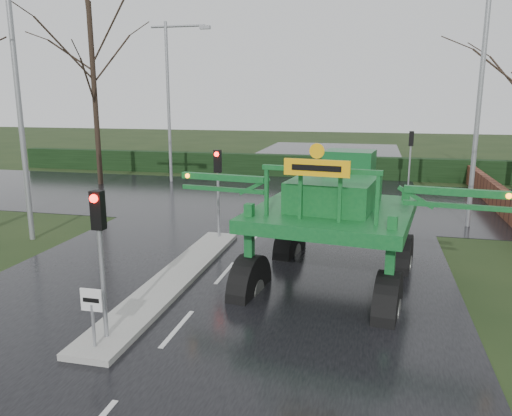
% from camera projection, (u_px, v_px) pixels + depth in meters
% --- Properties ---
extents(ground, '(140.00, 140.00, 0.00)m').
position_uv_depth(ground, '(177.00, 329.00, 12.01)').
color(ground, black).
rests_on(ground, ground).
extents(road_main, '(14.00, 80.00, 0.02)m').
position_uv_depth(road_main, '(265.00, 226.00, 21.50)').
color(road_main, black).
rests_on(road_main, ground).
extents(road_cross, '(80.00, 12.00, 0.02)m').
position_uv_depth(road_cross, '(288.00, 199.00, 27.20)').
color(road_cross, black).
rests_on(road_cross, ground).
extents(median_island, '(1.20, 10.00, 0.16)m').
position_uv_depth(median_island, '(175.00, 278.00, 15.13)').
color(median_island, gray).
rests_on(median_island, ground).
extents(hedge_row, '(44.00, 0.90, 1.50)m').
position_uv_depth(hedge_row, '(308.00, 166.00, 34.64)').
color(hedge_row, black).
rests_on(hedge_row, ground).
extents(brick_wall, '(0.40, 20.00, 1.20)m').
position_uv_depth(brick_wall, '(497.00, 197.00, 24.73)').
color(brick_wall, '#592D1E').
rests_on(brick_wall, ground).
extents(keep_left_sign, '(0.50, 0.07, 1.35)m').
position_uv_depth(keep_left_sign, '(92.00, 308.00, 10.64)').
color(keep_left_sign, gray).
rests_on(keep_left_sign, ground).
extents(traffic_signal_near, '(0.26, 0.33, 3.52)m').
position_uv_depth(traffic_signal_near, '(99.00, 233.00, 10.77)').
color(traffic_signal_near, gray).
rests_on(traffic_signal_near, ground).
extents(traffic_signal_mid, '(0.26, 0.33, 3.52)m').
position_uv_depth(traffic_signal_mid, '(218.00, 175.00, 18.85)').
color(traffic_signal_mid, gray).
rests_on(traffic_signal_mid, ground).
extents(traffic_signal_far, '(0.26, 0.33, 3.52)m').
position_uv_depth(traffic_signal_far, '(411.00, 147.00, 29.00)').
color(traffic_signal_far, gray).
rests_on(traffic_signal_far, ground).
extents(street_light_left_near, '(3.85, 0.30, 10.00)m').
position_uv_depth(street_light_left_near, '(24.00, 82.00, 18.23)').
color(street_light_left_near, gray).
rests_on(street_light_left_near, ground).
extents(street_light_right, '(3.85, 0.30, 10.00)m').
position_uv_depth(street_light_right, '(473.00, 84.00, 20.27)').
color(street_light_right, gray).
rests_on(street_light_right, ground).
extents(street_light_left_far, '(3.85, 0.30, 10.00)m').
position_uv_depth(street_light_left_far, '(172.00, 88.00, 31.53)').
color(street_light_left_far, gray).
rests_on(street_light_left_far, ground).
extents(tree_left_far, '(7.70, 7.70, 13.26)m').
position_uv_depth(tree_left_far, '(93.00, 68.00, 30.34)').
color(tree_left_far, black).
rests_on(tree_left_far, ground).
extents(crop_sprayer, '(9.60, 6.57, 5.40)m').
position_uv_depth(crop_sprayer, '(253.00, 203.00, 14.02)').
color(crop_sprayer, black).
rests_on(crop_sprayer, ground).
extents(white_sedan, '(4.85, 1.75, 1.59)m').
position_uv_depth(white_sedan, '(337.00, 189.00, 30.34)').
color(white_sedan, silver).
rests_on(white_sedan, ground).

